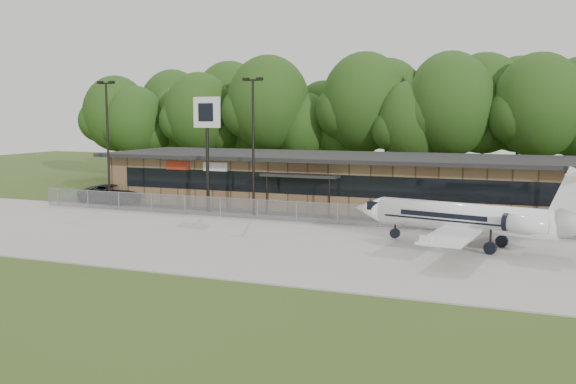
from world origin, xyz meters
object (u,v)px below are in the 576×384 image
at_px(terminal, 347,180).
at_px(business_jet, 474,219).
at_px(suv, 112,194).
at_px(pole_sign, 207,125).

distance_m(terminal, business_jet, 17.86).
distance_m(terminal, suv, 20.06).
relative_size(terminal, pole_sign, 4.61).
bearing_deg(business_jet, terminal, 142.10).
height_order(terminal, business_jet, business_jet).
relative_size(business_jet, suv, 2.46).
bearing_deg(terminal, pole_sign, -141.58).
relative_size(suv, pole_sign, 0.65).
bearing_deg(suv, terminal, -70.00).
height_order(terminal, pole_sign, pole_sign).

